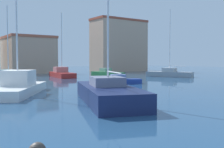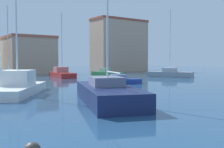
% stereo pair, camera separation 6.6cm
% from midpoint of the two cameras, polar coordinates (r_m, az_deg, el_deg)
% --- Properties ---
extents(water, '(160.00, 160.00, 0.00)m').
position_cam_midpoint_polar(water, '(29.13, -5.31, -2.06)').
color(water, navy).
rests_on(water, ground).
extents(sailboat_white_inner_mooring, '(6.34, 7.95, 9.43)m').
position_cam_midpoint_polar(sailboat_white_inner_mooring, '(20.94, -19.81, -2.45)').
color(sailboat_white_inner_mooring, white).
rests_on(sailboat_white_inner_mooring, water).
extents(motorboat_blue_far_left, '(4.45, 2.92, 1.03)m').
position_cam_midpoint_polar(motorboat_blue_far_left, '(28.68, 1.87, -1.38)').
color(motorboat_blue_far_left, '#233D93').
rests_on(motorboat_blue_far_left, water).
extents(sailboat_red_outer_mooring, '(3.18, 7.37, 9.79)m').
position_cam_midpoint_polar(sailboat_red_outer_mooring, '(40.90, -10.92, 0.14)').
color(sailboat_red_outer_mooring, '#B22823').
rests_on(sailboat_red_outer_mooring, water).
extents(motorboat_green_center_channel, '(2.21, 5.83, 1.41)m').
position_cam_midpoint_polar(motorboat_green_center_channel, '(38.23, -1.08, -0.09)').
color(motorboat_green_center_channel, '#28703D').
rests_on(motorboat_green_center_channel, water).
extents(sailboat_grey_distant_north, '(4.74, 7.29, 10.42)m').
position_cam_midpoint_polar(sailboat_grey_distant_north, '(41.84, 12.32, 0.17)').
color(sailboat_grey_distant_north, gray).
rests_on(sailboat_grey_distant_north, water).
extents(sailboat_navy_near_pier, '(5.55, 8.74, 14.25)m').
position_cam_midpoint_polar(sailboat_navy_near_pier, '(15.96, -1.02, -3.97)').
color(sailboat_navy_near_pier, '#19234C').
rests_on(sailboat_navy_near_pier, water).
extents(sailboat_teal_mid_harbor, '(4.87, 7.68, 9.69)m').
position_cam_midpoint_polar(sailboat_teal_mid_harbor, '(37.10, -21.60, -0.42)').
color(sailboat_teal_mid_harbor, '#1E707A').
rests_on(sailboat_teal_mid_harbor, water).
extents(warehouse_block, '(8.93, 10.17, 7.39)m').
position_cam_midpoint_polar(warehouse_block, '(56.30, -17.78, 4.02)').
color(warehouse_block, tan).
rests_on(warehouse_block, ground).
extents(yacht_club, '(12.70, 6.01, 11.93)m').
position_cam_midpoint_polar(yacht_club, '(60.98, 1.51, 6.20)').
color(yacht_club, tan).
rests_on(yacht_club, ground).
extents(harbor_office, '(12.37, 6.12, 7.16)m').
position_cam_midpoint_polar(harbor_office, '(69.42, 1.04, 3.84)').
color(harbor_office, '#B2A893').
rests_on(harbor_office, ground).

